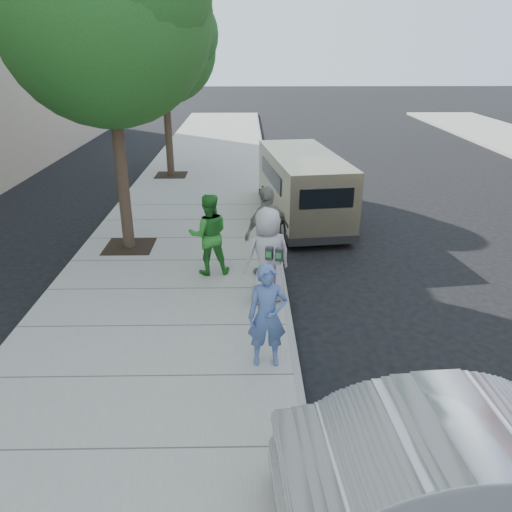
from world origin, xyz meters
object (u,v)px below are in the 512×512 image
(tree_far, at_px, (164,44))
(tree_near, at_px, (107,9))
(parking_meter, at_px, (274,269))
(sedan, at_px, (492,472))
(person_officer, at_px, (267,316))
(person_gray_shirt, at_px, (268,256))
(person_striped_polo, at_px, (267,232))
(person_green_shirt, at_px, (209,234))
(van, at_px, (302,186))

(tree_far, bearing_deg, tree_near, -90.00)
(parking_meter, bearing_deg, sedan, -45.40)
(parking_meter, xyz_separation_m, person_officer, (-0.16, -1.25, -0.22))
(person_officer, relative_size, person_gray_shirt, 0.88)
(sedan, distance_m, person_striped_polo, 6.56)
(tree_far, height_order, person_officer, tree_far)
(sedan, bearing_deg, person_gray_shirt, 19.24)
(person_green_shirt, bearing_deg, person_striped_polo, 167.52)
(person_officer, xyz_separation_m, person_striped_polo, (0.13, 3.36, 0.16))
(tree_far, distance_m, sedan, 16.96)
(sedan, height_order, person_green_shirt, person_green_shirt)
(person_green_shirt, distance_m, person_striped_polo, 1.27)
(tree_far, xyz_separation_m, van, (4.54, -5.17, -3.83))
(person_officer, relative_size, person_striped_polo, 0.84)
(person_striped_polo, bearing_deg, sedan, 72.21)
(parking_meter, xyz_separation_m, van, (1.14, 6.25, -0.16))
(person_green_shirt, bearing_deg, parking_meter, 112.59)
(tree_near, bearing_deg, person_green_shirt, -37.46)
(tree_near, distance_m, person_gray_shirt, 6.29)
(person_gray_shirt, bearing_deg, parking_meter, 75.72)
(tree_near, xyz_separation_m, person_green_shirt, (2.10, -1.61, -4.49))
(tree_near, distance_m, person_officer, 7.55)
(van, distance_m, person_gray_shirt, 5.53)
(tree_near, height_order, tree_far, tree_near)
(van, relative_size, person_officer, 3.30)
(person_officer, xyz_separation_m, person_green_shirt, (-1.13, 3.46, 0.06))
(van, bearing_deg, person_gray_shirt, -110.13)
(person_green_shirt, bearing_deg, tree_near, -45.29)
(tree_near, relative_size, person_striped_polo, 3.77)
(tree_near, height_order, sedan, tree_near)
(tree_near, distance_m, parking_meter, 6.70)
(person_gray_shirt, distance_m, person_striped_polo, 1.25)
(tree_near, bearing_deg, tree_far, 90.00)
(tree_far, distance_m, person_green_shirt, 10.19)
(person_officer, bearing_deg, person_striped_polo, 86.77)
(parking_meter, height_order, person_striped_polo, person_striped_polo)
(parking_meter, xyz_separation_m, person_gray_shirt, (-0.08, 0.86, -0.11))
(parking_meter, distance_m, person_gray_shirt, 0.87)
(tree_far, height_order, parking_meter, tree_far)
(sedan, height_order, person_officer, person_officer)
(tree_far, bearing_deg, person_green_shirt, -77.15)
(person_officer, xyz_separation_m, person_gray_shirt, (0.09, 2.11, 0.11))
(parking_meter, bearing_deg, person_officer, -79.54)
(sedan, bearing_deg, person_striped_polo, 14.55)
(tree_far, height_order, person_green_shirt, tree_far)
(tree_far, relative_size, sedan, 1.45)
(person_green_shirt, xyz_separation_m, person_gray_shirt, (1.22, -1.35, 0.05))
(tree_near, distance_m, person_striped_polo, 5.80)
(person_officer, height_order, person_green_shirt, person_green_shirt)
(tree_near, bearing_deg, sedan, -55.44)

